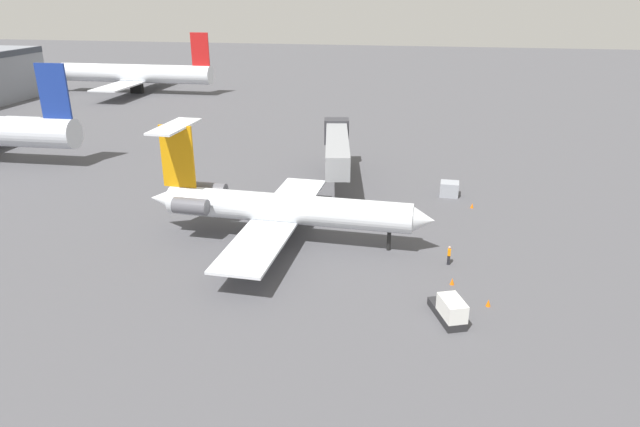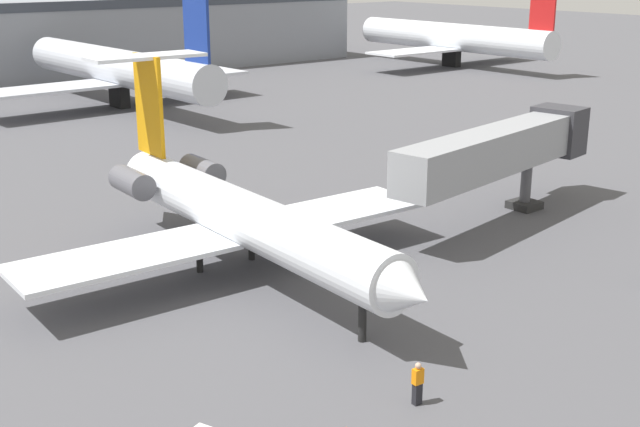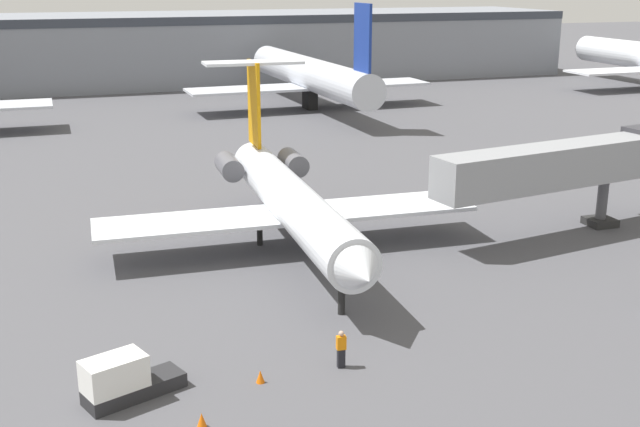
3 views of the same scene
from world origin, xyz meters
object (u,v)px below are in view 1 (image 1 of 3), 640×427
(ground_crew_marshaller, at_px, (449,255))
(traffic_cone_near, at_px, (452,281))
(traffic_cone_mid, at_px, (488,303))
(traffic_cone_far, at_px, (472,206))
(jet_bridge, at_px, (337,145))
(cargo_container_uld, at_px, (449,189))
(parked_airliner_east_mid, at_px, (136,74))
(regional_jet, at_px, (278,207))
(baggage_tug_lead, at_px, (450,310))

(ground_crew_marshaller, bearing_deg, traffic_cone_near, -176.88)
(traffic_cone_mid, relative_size, traffic_cone_far, 1.00)
(jet_bridge, xyz_separation_m, traffic_cone_mid, (-27.01, -15.62, -4.26))
(cargo_container_uld, xyz_separation_m, parked_airliner_east_mid, (57.48, 67.87, 3.50))
(traffic_cone_mid, bearing_deg, traffic_cone_near, 41.10)
(regional_jet, xyz_separation_m, jet_bridge, (18.20, -2.67, 1.25))
(traffic_cone_far, bearing_deg, jet_bridge, 67.96)
(ground_crew_marshaller, height_order, traffic_cone_mid, ground_crew_marshaller)
(baggage_tug_lead, distance_m, traffic_cone_mid, 3.92)
(ground_crew_marshaller, xyz_separation_m, traffic_cone_near, (-3.61, -0.20, -0.58))
(traffic_cone_mid, relative_size, parked_airliner_east_mid, 0.02)
(cargo_container_uld, bearing_deg, jet_bridge, 78.06)
(baggage_tug_lead, distance_m, parked_airliner_east_mid, 107.72)
(ground_crew_marshaller, bearing_deg, traffic_cone_far, -11.57)
(jet_bridge, relative_size, traffic_cone_near, 34.06)
(jet_bridge, bearing_deg, traffic_cone_near, -151.50)
(traffic_cone_near, relative_size, traffic_cone_far, 1.00)
(ground_crew_marshaller, bearing_deg, parked_airliner_east_mid, 41.86)
(regional_jet, height_order, traffic_cone_far, regional_jet)
(baggage_tug_lead, bearing_deg, traffic_cone_mid, -49.16)
(traffic_cone_near, height_order, traffic_cone_mid, same)
(traffic_cone_mid, bearing_deg, ground_crew_marshaller, 22.72)
(cargo_container_uld, bearing_deg, baggage_tug_lead, 178.37)
(regional_jet, distance_m, traffic_cone_far, 22.12)
(ground_crew_marshaller, distance_m, baggage_tug_lead, 9.04)
(jet_bridge, bearing_deg, parked_airliner_east_mid, 44.89)
(cargo_container_uld, relative_size, traffic_cone_near, 3.89)
(jet_bridge, distance_m, baggage_tug_lead, 32.37)
(jet_bridge, bearing_deg, baggage_tug_lead, -156.76)
(traffic_cone_mid, height_order, traffic_cone_far, same)
(traffic_cone_near, bearing_deg, parked_airliner_east_mid, 40.61)
(parked_airliner_east_mid, bearing_deg, baggage_tug_lead, -141.44)
(jet_bridge, relative_size, parked_airliner_east_mid, 0.52)
(traffic_cone_mid, bearing_deg, traffic_cone_far, -0.46)
(jet_bridge, xyz_separation_m, baggage_tug_lead, (-29.55, -12.69, -3.70))
(parked_airliner_east_mid, bearing_deg, ground_crew_marshaller, -138.14)
(baggage_tug_lead, xyz_separation_m, traffic_cone_near, (5.43, -0.41, -0.56))
(traffic_cone_near, bearing_deg, traffic_cone_far, -8.64)
(ground_crew_marshaller, height_order, cargo_container_uld, ground_crew_marshaller)
(jet_bridge, xyz_separation_m, cargo_container_uld, (-2.84, -13.44, -3.73))
(regional_jet, relative_size, ground_crew_marshaller, 16.02)
(baggage_tug_lead, xyz_separation_m, traffic_cone_far, (23.16, -3.10, -0.56))
(jet_bridge, bearing_deg, traffic_cone_far, -112.04)
(baggage_tug_lead, height_order, traffic_cone_near, baggage_tug_lead)
(traffic_cone_near, bearing_deg, regional_jet, 69.44)
(regional_jet, height_order, ground_crew_marshaller, regional_jet)
(regional_jet, height_order, parked_airliner_east_mid, parked_airliner_east_mid)
(traffic_cone_mid, distance_m, traffic_cone_far, 20.62)
(baggage_tug_lead, height_order, traffic_cone_mid, baggage_tug_lead)
(traffic_cone_near, distance_m, traffic_cone_far, 17.93)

